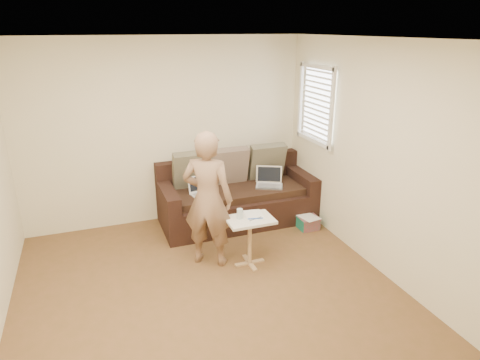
{
  "coord_description": "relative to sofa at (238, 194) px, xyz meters",
  "views": [
    {
      "loc": [
        -1.02,
        -3.53,
        2.7
      ],
      "look_at": [
        0.8,
        1.4,
        0.78
      ],
      "focal_mm": 31.53,
      "sensor_mm": 36.0,
      "label": 1
    }
  ],
  "objects": [
    {
      "name": "floor",
      "position": [
        -0.9,
        -1.77,
        -0.42
      ],
      "size": [
        4.5,
        4.5,
        0.0
      ],
      "primitive_type": "plane",
      "color": "brown",
      "rests_on": "ground"
    },
    {
      "name": "ceiling",
      "position": [
        -0.9,
        -1.77,
        2.18
      ],
      "size": [
        4.5,
        4.5,
        0.0
      ],
      "primitive_type": "plane",
      "rotation": [
        3.14,
        0.0,
        0.0
      ],
      "color": "white",
      "rests_on": "wall_back"
    },
    {
      "name": "wall_back",
      "position": [
        -0.9,
        0.48,
        0.87
      ],
      "size": [
        4.0,
        0.0,
        4.0
      ],
      "primitive_type": "plane",
      "rotation": [
        1.57,
        0.0,
        0.0
      ],
      "color": "beige",
      "rests_on": "ground"
    },
    {
      "name": "wall_front",
      "position": [
        -0.9,
        -4.03,
        0.87
      ],
      "size": [
        4.0,
        0.0,
        4.0
      ],
      "primitive_type": "plane",
      "rotation": [
        -1.57,
        0.0,
        0.0
      ],
      "color": "beige",
      "rests_on": "ground"
    },
    {
      "name": "wall_right",
      "position": [
        1.1,
        -1.77,
        0.87
      ],
      "size": [
        0.0,
        4.5,
        4.5
      ],
      "primitive_type": "plane",
      "rotation": [
        1.57,
        0.0,
        -1.57
      ],
      "color": "beige",
      "rests_on": "ground"
    },
    {
      "name": "window_blinds",
      "position": [
        1.05,
        -0.27,
        1.28
      ],
      "size": [
        0.12,
        0.88,
        1.08
      ],
      "primitive_type": null,
      "color": "white",
      "rests_on": "wall_right"
    },
    {
      "name": "sofa",
      "position": [
        0.0,
        0.0,
        0.0
      ],
      "size": [
        2.2,
        0.95,
        0.85
      ],
      "primitive_type": null,
      "color": "black",
      "rests_on": "ground"
    },
    {
      "name": "pillow_left",
      "position": [
        -0.6,
        0.22,
        0.37
      ],
      "size": [
        0.55,
        0.29,
        0.57
      ],
      "primitive_type": null,
      "rotation": [
        0.28,
        0.0,
        0.0
      ],
      "color": "brown",
      "rests_on": "sofa"
    },
    {
      "name": "pillow_mid",
      "position": [
        -0.05,
        0.21,
        0.37
      ],
      "size": [
        0.55,
        0.27,
        0.57
      ],
      "primitive_type": null,
      "rotation": [
        0.24,
        0.0,
        0.0
      ],
      "color": "brown",
      "rests_on": "sofa"
    },
    {
      "name": "pillow_right",
      "position": [
        0.55,
        0.22,
        0.37
      ],
      "size": [
        0.55,
        0.28,
        0.57
      ],
      "primitive_type": null,
      "rotation": [
        0.26,
        0.0,
        0.0
      ],
      "color": "brown",
      "rests_on": "sofa"
    },
    {
      "name": "laptop_silver",
      "position": [
        0.45,
        -0.12,
        0.1
      ],
      "size": [
        0.46,
        0.41,
        0.25
      ],
      "primitive_type": null,
      "rotation": [
        0.0,
        0.0,
        -0.46
      ],
      "color": "#B7BABC",
      "rests_on": "sofa"
    },
    {
      "name": "laptop_white",
      "position": [
        -0.52,
        -0.09,
        0.1
      ],
      "size": [
        0.38,
        0.31,
        0.25
      ],
      "primitive_type": null,
      "rotation": [
        0.0,
        0.0,
        0.2
      ],
      "color": "white",
      "rests_on": "sofa"
    },
    {
      "name": "person",
      "position": [
        -0.71,
        -0.96,
        0.4
      ],
      "size": [
        0.72,
        0.67,
        1.64
      ],
      "primitive_type": "imported",
      "rotation": [
        0.0,
        0.0,
        2.56
      ],
      "color": "brown",
      "rests_on": "ground"
    },
    {
      "name": "side_table",
      "position": [
        -0.27,
        -1.18,
        -0.13
      ],
      "size": [
        0.55,
        0.38,
        0.6
      ],
      "primitive_type": null,
      "color": "silver",
      "rests_on": "ground"
    },
    {
      "name": "drinking_glass",
      "position": [
        -0.38,
        -1.14,
        0.23
      ],
      "size": [
        0.07,
        0.07,
        0.12
      ],
      "primitive_type": null,
      "color": "silver",
      "rests_on": "side_table"
    },
    {
      "name": "scissors",
      "position": [
        -0.22,
        -1.22,
        0.18
      ],
      "size": [
        0.19,
        0.11,
        0.02
      ],
      "primitive_type": null,
      "rotation": [
        0.0,
        0.0,
        -0.06
      ],
      "color": "silver",
      "rests_on": "side_table"
    },
    {
      "name": "paper_on_table",
      "position": [
        -0.19,
        -1.11,
        0.18
      ],
      "size": [
        0.25,
        0.33,
        0.0
      ],
      "primitive_type": null,
      "rotation": [
        0.0,
        0.0,
        -0.14
      ],
      "color": "white",
      "rests_on": "side_table"
    },
    {
      "name": "striped_box",
      "position": [
        0.85,
        -0.58,
        -0.33
      ],
      "size": [
        0.29,
        0.29,
        0.18
      ],
      "primitive_type": null,
      "color": "red",
      "rests_on": "ground"
    }
  ]
}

